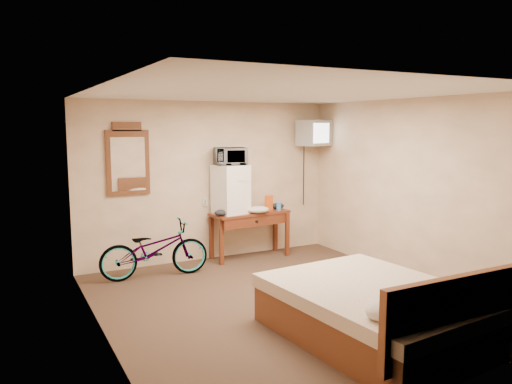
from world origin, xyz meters
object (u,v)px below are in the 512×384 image
(desk, at_px, (251,220))
(mini_fridge, at_px, (231,189))
(wall_mirror, at_px, (128,160))
(bicycle, at_px, (154,250))
(crt_television, at_px, (314,133))
(bed, at_px, (380,311))
(blue_cup, at_px, (279,206))
(microwave, at_px, (231,156))

(desk, relative_size, mini_fridge, 1.71)
(wall_mirror, bearing_deg, mini_fridge, -8.08)
(bicycle, bearing_deg, wall_mirror, 23.37)
(desk, relative_size, bicycle, 0.86)
(crt_television, height_order, bed, crt_television)
(mini_fridge, height_order, crt_television, crt_television)
(mini_fridge, bearing_deg, bed, -89.15)
(crt_television, xyz_separation_m, bed, (-1.49, -3.39, -1.71))
(desk, distance_m, blue_cup, 0.53)
(mini_fridge, xyz_separation_m, wall_mirror, (-1.54, 0.22, 0.50))
(desk, xyz_separation_m, crt_television, (1.21, 0.02, 1.38))
(microwave, relative_size, crt_television, 0.75)
(mini_fridge, xyz_separation_m, microwave, (0.00, 0.00, 0.52))
(bicycle, bearing_deg, desk, -75.22)
(crt_television, bearing_deg, desk, -179.09)
(desk, distance_m, wall_mirror, 2.14)
(wall_mirror, bearing_deg, microwave, -8.07)
(blue_cup, height_order, wall_mirror, wall_mirror)
(blue_cup, bearing_deg, bed, -102.94)
(mini_fridge, height_order, microwave, microwave)
(blue_cup, bearing_deg, crt_television, 5.56)
(microwave, xyz_separation_m, bed, (0.05, -3.42, -1.36))
(crt_television, bearing_deg, wall_mirror, 175.33)
(bicycle, height_order, bed, bed)
(microwave, bearing_deg, mini_fridge, -112.41)
(mini_fridge, distance_m, microwave, 0.52)
(wall_mirror, height_order, bed, wall_mirror)
(desk, relative_size, crt_television, 2.03)
(bed, bearing_deg, wall_mirror, 113.61)
(bicycle, relative_size, bed, 0.68)
(bicycle, bearing_deg, crt_television, -79.08)
(wall_mirror, xyz_separation_m, bicycle, (0.19, -0.57, -1.23))
(desk, distance_m, mini_fridge, 0.61)
(blue_cup, distance_m, bed, 3.45)
(microwave, height_order, crt_television, crt_television)
(mini_fridge, relative_size, microwave, 1.58)
(mini_fridge, xyz_separation_m, crt_television, (1.54, -0.03, 0.87))
(blue_cup, distance_m, wall_mirror, 2.51)
(bed, bearing_deg, mini_fridge, 90.85)
(blue_cup, height_order, bed, bed)
(microwave, relative_size, bicycle, 0.32)
(crt_television, xyz_separation_m, bicycle, (-2.88, -0.32, -1.60))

